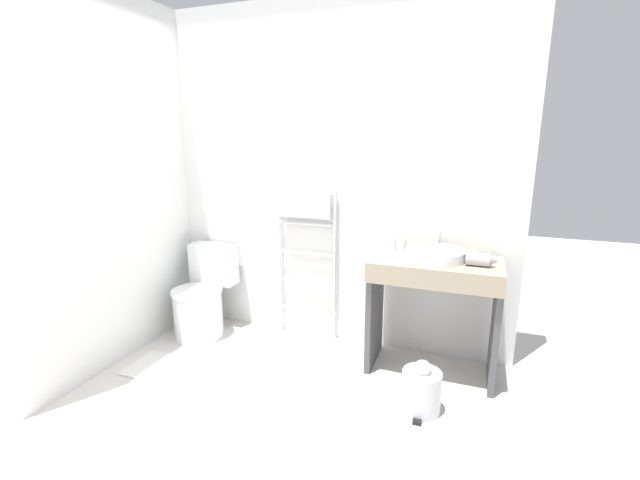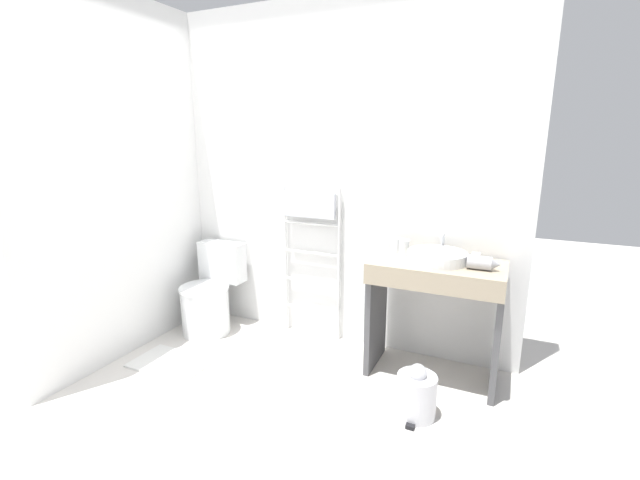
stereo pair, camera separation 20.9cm
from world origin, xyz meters
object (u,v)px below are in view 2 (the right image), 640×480
towel_radiator (311,229)px  trash_bin (416,394)px  toilet (210,297)px  sink_basin (437,256)px  cup_near_wall (396,245)px  cup_near_edge (404,247)px  hair_dryer (481,262)px

towel_radiator → trash_bin: 1.47m
toilet → sink_basin: bearing=1.5°
cup_near_wall → cup_near_edge: size_ratio=0.99×
towel_radiator → cup_near_edge: (0.78, -0.11, -0.03)m
cup_near_wall → hair_dryer: bearing=-17.9°
cup_near_edge → hair_dryer: cup_near_edge is taller
hair_dryer → cup_near_wall: bearing=162.1°
towel_radiator → hair_dryer: towel_radiator is taller
toilet → hair_dryer: size_ratio=3.84×
cup_near_wall → hair_dryer: size_ratio=0.50×
towel_radiator → sink_basin: (1.03, -0.22, -0.05)m
sink_basin → cup_near_edge: bearing=155.4°
trash_bin → hair_dryer: bearing=59.6°
sink_basin → cup_near_edge: (-0.25, 0.11, 0.01)m
toilet → towel_radiator: size_ratio=0.60×
toilet → cup_near_wall: 1.66m
sink_basin → trash_bin: 0.87m
cup_near_wall → hair_dryer: (0.59, -0.19, -0.01)m
toilet → trash_bin: toilet is taller
trash_bin → cup_near_wall: bearing=117.0°
cup_near_edge → toilet: bearing=-174.3°
cup_near_wall → trash_bin: 1.03m
cup_near_edge → sink_basin: bearing=-24.6°
towel_radiator → sink_basin: size_ratio=3.23×
cup_near_edge → cup_near_wall: bearing=149.9°
cup_near_edge → towel_radiator: bearing=172.3°
cup_near_wall → trash_bin: (0.33, -0.65, -0.73)m
toilet → towel_radiator: (0.83, 0.27, 0.61)m
toilet → cup_near_wall: cup_near_wall is taller
sink_basin → cup_near_edge: 0.27m
sink_basin → cup_near_wall: size_ratio=3.96×
cup_near_wall → trash_bin: bearing=-63.0°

